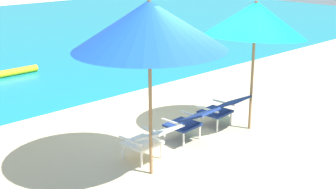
% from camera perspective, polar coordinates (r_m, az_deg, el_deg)
% --- Properties ---
extents(ground_plane, '(40.00, 40.00, 0.00)m').
position_cam_1_polar(ground_plane, '(11.20, -12.50, 0.43)').
color(ground_plane, '#CCB78E').
extents(swim_buoy, '(1.60, 0.18, 0.18)m').
position_cam_1_polar(swim_buoy, '(12.83, -19.02, 2.53)').
color(swim_buoy, yellow).
rests_on(swim_buoy, ocean_band).
extents(lounge_chair_left, '(0.60, 0.91, 0.68)m').
position_cam_1_polar(lounge_chair_left, '(7.24, -2.25, -5.44)').
color(lounge_chair_left, silver).
rests_on(lounge_chair_left, ground_plane).
extents(lounge_chair_center, '(0.62, 0.92, 0.68)m').
position_cam_1_polar(lounge_chair_center, '(7.98, 2.77, -3.20)').
color(lounge_chair_center, navy).
rests_on(lounge_chair_center, ground_plane).
extents(lounge_chair_right, '(0.62, 0.92, 0.68)m').
position_cam_1_polar(lounge_chair_right, '(8.65, 6.81, -1.61)').
color(lounge_chair_right, navy).
rests_on(lounge_chair_right, ground_plane).
extents(beach_umbrella_left, '(2.55, 2.55, 2.59)m').
position_cam_1_polar(beach_umbrella_left, '(6.36, -2.31, 8.50)').
color(beach_umbrella_left, olive).
rests_on(beach_umbrella_left, ground_plane).
extents(beach_umbrella_right, '(2.35, 2.32, 2.44)m').
position_cam_1_polar(beach_umbrella_right, '(8.31, 10.71, 9.10)').
color(beach_umbrella_right, olive).
rests_on(beach_umbrella_right, ground_plane).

